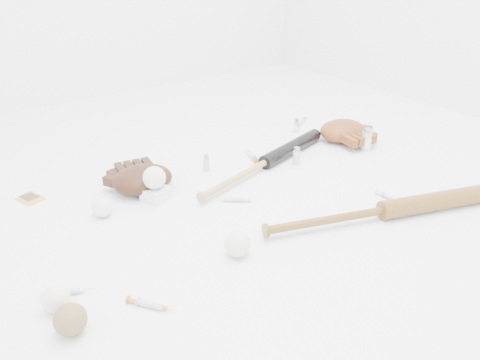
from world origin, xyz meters
TOP-DOWN VIEW (x-y plane):
  - bat_dark at (0.22, 0.15)m, footprint 0.78×0.26m
  - bat_wood at (0.29, -0.38)m, footprint 0.85×0.35m
  - glove_dark at (-0.25, 0.27)m, footprint 0.30×0.30m
  - glove_tan at (0.70, 0.18)m, footprint 0.30×0.30m
  - trading_card at (-0.60, 0.45)m, footprint 0.09×0.11m
  - pedestal at (-0.25, 0.18)m, footprint 0.10×0.10m
  - baseball_on_pedestal at (-0.25, 0.18)m, footprint 0.08×0.08m
  - baseball_left at (-0.70, -0.17)m, footprint 0.07×0.07m
  - baseball_upper at (-0.44, 0.19)m, footprint 0.07×0.07m
  - baseball_mid at (-0.21, -0.25)m, footprint 0.08×0.08m
  - baseball_aged at (-0.70, -0.27)m, footprint 0.08×0.08m
  - syringe_0 at (-0.66, -0.13)m, footprint 0.14×0.08m
  - syringe_1 at (-0.04, 0.01)m, footprint 0.13×0.11m
  - syringe_2 at (0.25, 0.27)m, footprint 0.08×0.16m
  - syringe_3 at (0.42, -0.31)m, footprint 0.04×0.14m
  - syringe_4 at (0.70, 0.45)m, footprint 0.13×0.09m
  - syringe_5 at (-0.51, -0.30)m, footprint 0.11×0.14m
  - vial_0 at (0.02, 0.28)m, footprint 0.03×0.03m
  - vial_1 at (0.60, 0.38)m, footprint 0.03×0.03m
  - vial_2 at (0.35, 0.10)m, footprint 0.03×0.03m
  - vial_3 at (0.70, 0.04)m, footprint 0.04×0.04m

SIDE VIEW (x-z plane):
  - trading_card at x=-0.60m, z-range 0.00..0.01m
  - syringe_4 at x=0.70m, z-range 0.00..0.02m
  - syringe_3 at x=0.42m, z-range 0.00..0.02m
  - syringe_0 at x=-0.66m, z-range 0.00..0.02m
  - syringe_1 at x=-0.04m, z-range 0.00..0.02m
  - syringe_5 at x=-0.51m, z-range 0.00..0.02m
  - syringe_2 at x=0.25m, z-range 0.00..0.02m
  - pedestal at x=-0.25m, z-range 0.00..0.05m
  - bat_dark at x=0.22m, z-range 0.00..0.06m
  - bat_wood at x=0.29m, z-range 0.00..0.06m
  - vial_0 at x=0.02m, z-range 0.00..0.07m
  - vial_1 at x=0.60m, z-range 0.00..0.07m
  - baseball_upper at x=-0.44m, z-range 0.00..0.07m
  - baseball_left at x=-0.70m, z-range 0.00..0.07m
  - vial_2 at x=0.35m, z-range 0.00..0.08m
  - baseball_mid at x=-0.21m, z-range 0.00..0.08m
  - baseball_aged at x=-0.70m, z-range 0.00..0.08m
  - glove_dark at x=-0.25m, z-range 0.00..0.09m
  - glove_tan at x=0.70m, z-range 0.00..0.09m
  - vial_3 at x=0.70m, z-range 0.00..0.10m
  - baseball_on_pedestal at x=-0.25m, z-range 0.05..0.13m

